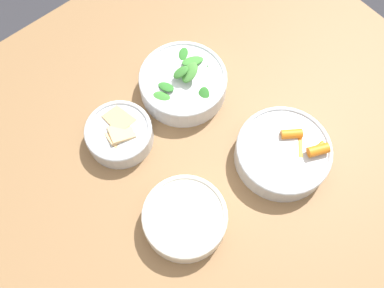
{
  "coord_description": "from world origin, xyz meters",
  "views": [
    {
      "loc": [
        0.19,
        0.25,
        1.58
      ],
      "look_at": [
        -0.04,
        -0.03,
        0.77
      ],
      "focal_mm": 40.0,
      "sensor_mm": 36.0,
      "label": 1
    }
  ],
  "objects_px": {
    "bowl_carrots": "(283,153)",
    "bowl_cookies": "(119,134)",
    "bowl_greens": "(184,82)",
    "bowl_beans_hotdog": "(185,218)"
  },
  "relations": [
    {
      "from": "bowl_carrots",
      "to": "bowl_beans_hotdog",
      "type": "bearing_deg",
      "value": -6.04
    },
    {
      "from": "bowl_cookies",
      "to": "bowl_beans_hotdog",
      "type": "bearing_deg",
      "value": 87.45
    },
    {
      "from": "bowl_greens",
      "to": "bowl_beans_hotdog",
      "type": "relative_size",
      "value": 1.18
    },
    {
      "from": "bowl_greens",
      "to": "bowl_cookies",
      "type": "xyz_separation_m",
      "value": [
        0.18,
        0.01,
        -0.0
      ]
    },
    {
      "from": "bowl_carrots",
      "to": "bowl_cookies",
      "type": "height_order",
      "value": "bowl_carrots"
    },
    {
      "from": "bowl_carrots",
      "to": "bowl_greens",
      "type": "height_order",
      "value": "bowl_greens"
    },
    {
      "from": "bowl_carrots",
      "to": "bowl_cookies",
      "type": "xyz_separation_m",
      "value": [
        0.23,
        -0.26,
        -0.0
      ]
    },
    {
      "from": "bowl_cookies",
      "to": "bowl_carrots",
      "type": "bearing_deg",
      "value": 132.44
    },
    {
      "from": "bowl_carrots",
      "to": "bowl_greens",
      "type": "relative_size",
      "value": 1.01
    },
    {
      "from": "bowl_greens",
      "to": "bowl_carrots",
      "type": "bearing_deg",
      "value": 100.74
    }
  ]
}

